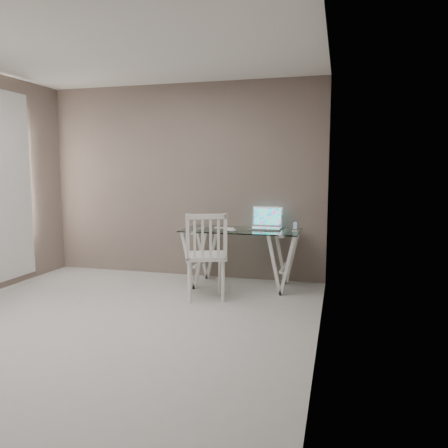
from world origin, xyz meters
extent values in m
plane|color=#ACAAA5|center=(0.00, 0.00, 0.00)|extent=(4.50, 4.50, 0.00)
cube|color=white|center=(0.00, 0.00, 2.70)|extent=(4.00, 4.50, 0.02)
cube|color=#6C5C54|center=(0.00, 2.25, 1.35)|extent=(4.00, 0.02, 2.70)
cube|color=#6C5C54|center=(2.00, 0.00, 1.35)|extent=(0.02, 4.50, 2.70)
cube|color=silver|center=(0.94, 1.82, 0.74)|extent=(1.50, 0.70, 0.01)
cube|color=silver|center=(0.39, 1.82, 0.36)|extent=(0.24, 0.62, 0.72)
cube|color=silver|center=(1.49, 1.82, 0.36)|extent=(0.24, 0.62, 0.72)
cube|color=white|center=(0.64, 1.22, 0.50)|extent=(0.60, 0.60, 0.04)
cylinder|color=white|center=(0.54, 0.97, 0.24)|extent=(0.04, 0.04, 0.48)
cylinder|color=white|center=(0.89, 1.11, 0.24)|extent=(0.04, 0.04, 0.48)
cylinder|color=white|center=(0.40, 1.33, 0.24)|extent=(0.04, 0.04, 0.48)
cylinder|color=white|center=(0.75, 1.46, 0.24)|extent=(0.04, 0.04, 0.48)
cube|color=white|center=(0.72, 1.01, 0.76)|extent=(0.45, 0.20, 0.52)
cube|color=#B7B7BB|center=(1.23, 1.95, 0.75)|extent=(0.40, 0.28, 0.02)
cube|color=#19D899|center=(1.23, 2.12, 0.89)|extent=(0.40, 0.08, 0.26)
cube|color=silver|center=(0.70, 1.87, 0.75)|extent=(0.28, 0.12, 0.01)
ellipsoid|color=white|center=(0.86, 1.61, 0.77)|extent=(0.12, 0.07, 0.04)
cube|color=white|center=(1.62, 1.86, 0.75)|extent=(0.07, 0.07, 0.02)
cube|color=black|center=(1.62, 1.87, 0.82)|extent=(0.06, 0.03, 0.11)
camera|label=1|loc=(2.15, -3.60, 1.50)|focal=35.00mm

